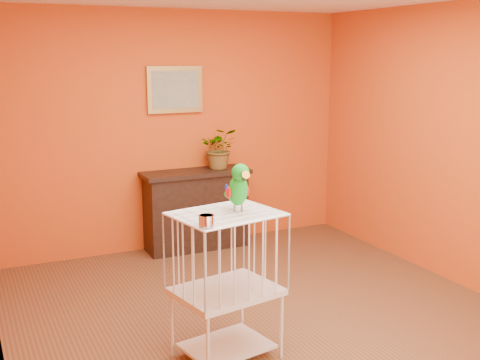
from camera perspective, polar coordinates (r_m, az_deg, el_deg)
ground at (r=4.99m, az=2.96°, el=-13.33°), size 4.50×4.50×0.00m
room_shell at (r=4.55m, az=3.17°, el=5.02°), size 4.50×4.50×4.50m
console_cabinet at (r=6.66m, az=-4.18°, el=-2.82°), size 1.18×0.43×0.88m
potted_plant at (r=6.64m, az=-1.92°, el=2.59°), size 0.55×0.57×0.35m
framed_picture at (r=6.57m, az=-6.18°, el=8.52°), size 0.62×0.04×0.50m
birdcage at (r=4.26m, az=-1.31°, el=-9.83°), size 0.77×0.64×1.06m
feed_cup at (r=3.77m, az=-3.20°, el=-3.87°), size 0.10×0.10×0.07m
parrot at (r=4.10m, az=-0.17°, el=-0.66°), size 0.17×0.30×0.34m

